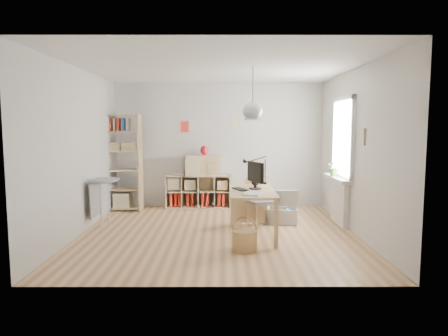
{
  "coord_description": "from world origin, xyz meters",
  "views": [
    {
      "loc": [
        0.08,
        -6.49,
        1.76
      ],
      "look_at": [
        0.1,
        0.3,
        1.05
      ],
      "focal_mm": 32.0,
      "sensor_mm": 36.0,
      "label": 1
    }
  ],
  "objects_px": {
    "desk": "(252,195)",
    "tall_bookshelf": "(121,159)",
    "monitor": "(255,174)",
    "cube_shelf": "(198,194)",
    "storage_chest": "(283,213)",
    "drawer_chest": "(202,165)",
    "chair": "(260,199)"
  },
  "relations": [
    {
      "from": "chair",
      "to": "storage_chest",
      "type": "bearing_deg",
      "value": 10.67
    },
    {
      "from": "chair",
      "to": "drawer_chest",
      "type": "height_order",
      "value": "drawer_chest"
    },
    {
      "from": "desk",
      "to": "chair",
      "type": "relative_size",
      "value": 1.73
    },
    {
      "from": "desk",
      "to": "monitor",
      "type": "distance_m",
      "value": 0.35
    },
    {
      "from": "monitor",
      "to": "chair",
      "type": "bearing_deg",
      "value": 54.42
    },
    {
      "from": "cube_shelf",
      "to": "storage_chest",
      "type": "height_order",
      "value": "cube_shelf"
    },
    {
      "from": "cube_shelf",
      "to": "tall_bookshelf",
      "type": "distance_m",
      "value": 1.77
    },
    {
      "from": "tall_bookshelf",
      "to": "chair",
      "type": "height_order",
      "value": "tall_bookshelf"
    },
    {
      "from": "chair",
      "to": "storage_chest",
      "type": "distance_m",
      "value": 0.6
    },
    {
      "from": "cube_shelf",
      "to": "chair",
      "type": "distance_m",
      "value": 2.06
    },
    {
      "from": "storage_chest",
      "to": "drawer_chest",
      "type": "distance_m",
      "value": 2.18
    },
    {
      "from": "tall_bookshelf",
      "to": "monitor",
      "type": "distance_m",
      "value": 3.25
    },
    {
      "from": "cube_shelf",
      "to": "chair",
      "type": "relative_size",
      "value": 1.62
    },
    {
      "from": "cube_shelf",
      "to": "monitor",
      "type": "distance_m",
      "value": 2.52
    },
    {
      "from": "cube_shelf",
      "to": "desk",
      "type": "bearing_deg",
      "value": -65.39
    },
    {
      "from": "desk",
      "to": "tall_bookshelf",
      "type": "bearing_deg",
      "value": 142.99
    },
    {
      "from": "desk",
      "to": "chair",
      "type": "height_order",
      "value": "chair"
    },
    {
      "from": "storage_chest",
      "to": "monitor",
      "type": "bearing_deg",
      "value": -114.14
    },
    {
      "from": "cube_shelf",
      "to": "drawer_chest",
      "type": "bearing_deg",
      "value": -21.82
    },
    {
      "from": "desk",
      "to": "monitor",
      "type": "bearing_deg",
      "value": 47.37
    },
    {
      "from": "cube_shelf",
      "to": "monitor",
      "type": "relative_size",
      "value": 2.88
    },
    {
      "from": "tall_bookshelf",
      "to": "drawer_chest",
      "type": "bearing_deg",
      "value": 8.19
    },
    {
      "from": "chair",
      "to": "monitor",
      "type": "bearing_deg",
      "value": -123.99
    },
    {
      "from": "tall_bookshelf",
      "to": "drawer_chest",
      "type": "distance_m",
      "value": 1.69
    },
    {
      "from": "desk",
      "to": "monitor",
      "type": "xyz_separation_m",
      "value": [
        0.06,
        0.06,
        0.34
      ]
    },
    {
      "from": "desk",
      "to": "drawer_chest",
      "type": "xyz_separation_m",
      "value": [
        -0.92,
        2.19,
        0.27
      ]
    },
    {
      "from": "desk",
      "to": "cube_shelf",
      "type": "bearing_deg",
      "value": 114.61
    },
    {
      "from": "tall_bookshelf",
      "to": "drawer_chest",
      "type": "xyz_separation_m",
      "value": [
        1.67,
        0.24,
        -0.16
      ]
    },
    {
      "from": "chair",
      "to": "tall_bookshelf",
      "type": "bearing_deg",
      "value": 133.4
    },
    {
      "from": "tall_bookshelf",
      "to": "storage_chest",
      "type": "height_order",
      "value": "tall_bookshelf"
    },
    {
      "from": "storage_chest",
      "to": "drawer_chest",
      "type": "relative_size",
      "value": 0.96
    },
    {
      "from": "desk",
      "to": "storage_chest",
      "type": "bearing_deg",
      "value": 53.2
    }
  ]
}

